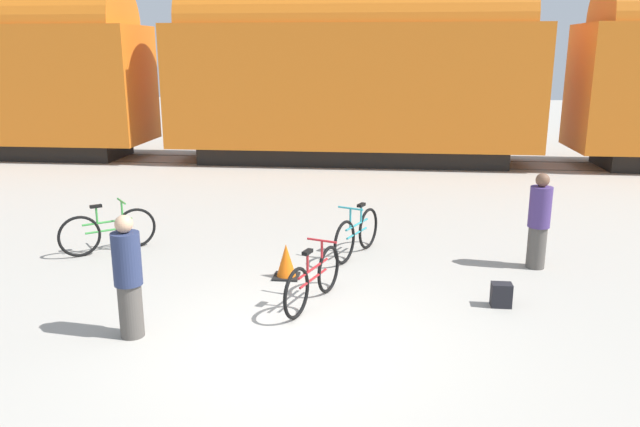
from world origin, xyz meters
TOP-DOWN VIEW (x-y plane):
  - ground_plane at (0.00, 0.00)m, footprint 80.00×80.00m
  - freight_train at (0.00, 12.78)m, footprint 36.15×2.82m
  - rail_near at (0.00, 12.06)m, footprint 48.15×0.07m
  - rail_far at (0.00, 13.50)m, footprint 48.15×0.07m
  - bicycle_teal at (0.63, 3.44)m, footprint 0.70×1.58m
  - bicycle_maroon at (0.12, 1.21)m, footprint 0.62×1.66m
  - bicycle_green at (-3.76, 3.18)m, footprint 1.36×1.11m
  - person_in_purple at (3.59, 3.13)m, footprint 0.35×0.35m
  - person_in_navy at (-2.02, -0.03)m, footprint 0.35×0.35m
  - backpack at (2.75, 1.41)m, footprint 0.28×0.20m
  - traffic_cone at (-0.43, 2.24)m, footprint 0.40×0.40m

SIDE VIEW (x-z plane):
  - ground_plane at x=0.00m, z-range 0.00..0.00m
  - rail_near at x=0.00m, z-range 0.00..0.01m
  - rail_far at x=0.00m, z-range 0.00..0.01m
  - backpack at x=2.75m, z-range 0.00..0.34m
  - traffic_cone at x=-0.43m, z-range -0.02..0.53m
  - bicycle_maroon at x=0.12m, z-range -0.06..0.81m
  - bicycle_green at x=-3.76m, z-range -0.07..0.84m
  - bicycle_teal at x=0.63m, z-range -0.07..0.85m
  - person_in_navy at x=-2.02m, z-range 0.00..1.57m
  - person_in_purple at x=3.59m, z-range 0.00..1.58m
  - freight_train at x=0.00m, z-range 0.17..5.76m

